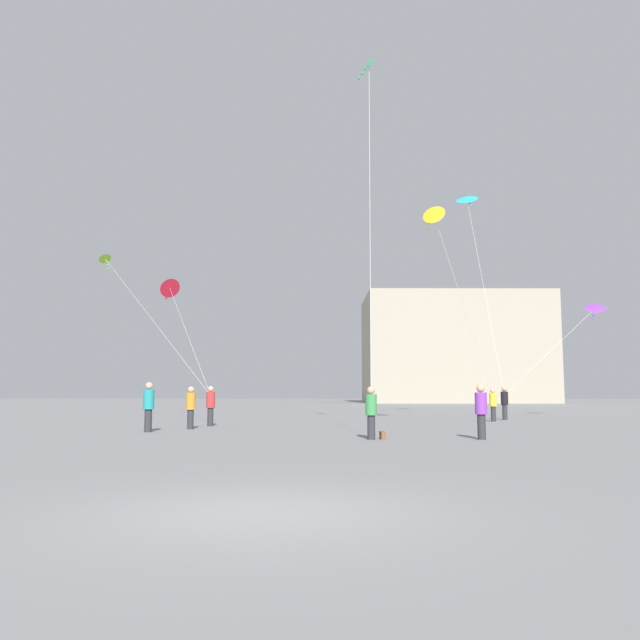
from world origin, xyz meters
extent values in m
plane|color=slate|center=(0.00, 0.00, 0.00)|extent=(300.00, 300.00, 0.00)
cylinder|color=#2D2D33|center=(1.85, 12.33, 0.37)|extent=(0.24, 0.24, 0.74)
cylinder|color=#388C47|center=(1.85, 12.33, 1.06)|extent=(0.35, 0.35, 0.64)
sphere|color=tan|center=(1.85, 12.33, 1.50)|extent=(0.24, 0.24, 0.24)
cylinder|color=#2D2D33|center=(5.23, 12.44, 0.38)|extent=(0.25, 0.25, 0.77)
cylinder|color=purple|center=(5.23, 12.44, 1.10)|extent=(0.37, 0.37, 0.67)
sphere|color=tan|center=(5.23, 12.44, 1.56)|extent=(0.25, 0.25, 0.25)
cylinder|color=#2D2D33|center=(9.51, 27.08, 0.40)|extent=(0.26, 0.26, 0.80)
cylinder|color=black|center=(9.51, 27.08, 1.14)|extent=(0.38, 0.38, 0.69)
sphere|color=tan|center=(9.51, 27.08, 1.62)|extent=(0.26, 0.26, 0.26)
cylinder|color=#2D2D33|center=(-6.11, 15.82, 0.41)|extent=(0.27, 0.27, 0.82)
cylinder|color=teal|center=(-6.11, 15.82, 1.18)|extent=(0.39, 0.39, 0.72)
sphere|color=tan|center=(-6.11, 15.82, 1.68)|extent=(0.27, 0.27, 0.27)
cylinder|color=#2D2D33|center=(-4.72, 20.16, 0.39)|extent=(0.25, 0.25, 0.78)
cylinder|color=red|center=(-4.72, 20.16, 1.12)|extent=(0.37, 0.37, 0.68)
sphere|color=tan|center=(-4.72, 20.16, 1.58)|extent=(0.25, 0.25, 0.25)
cylinder|color=#2D2D33|center=(8.46, 25.09, 0.37)|extent=(0.24, 0.24, 0.75)
cylinder|color=yellow|center=(8.46, 25.09, 1.07)|extent=(0.36, 0.36, 0.65)
sphere|color=tan|center=(8.46, 25.09, 1.52)|extent=(0.24, 0.24, 0.24)
cylinder|color=#2D2D33|center=(-5.01, 17.76, 0.38)|extent=(0.25, 0.25, 0.76)
cylinder|color=orange|center=(-5.01, 17.76, 1.09)|extent=(0.36, 0.36, 0.66)
sphere|color=tan|center=(-5.01, 17.76, 1.55)|extent=(0.25, 0.25, 0.25)
cone|color=#1EB2C6|center=(8.82, 32.28, 13.60)|extent=(1.68, 1.60, 0.88)
sphere|color=#1EB2C6|center=(8.88, 32.16, 13.39)|extent=(0.10, 0.10, 0.10)
sphere|color=#1EB2C6|center=(8.94, 32.03, 13.18)|extent=(0.10, 0.10, 0.10)
sphere|color=#1EB2C6|center=(9.00, 31.90, 12.97)|extent=(0.10, 0.10, 0.10)
cylinder|color=silver|center=(9.17, 29.68, 7.45)|extent=(0.71, 5.22, 12.31)
cone|color=green|center=(2.10, 17.33, 14.74)|extent=(0.81, 1.00, 0.79)
sphere|color=green|center=(1.96, 17.32, 14.53)|extent=(0.10, 0.10, 0.10)
sphere|color=green|center=(1.82, 17.31, 14.32)|extent=(0.10, 0.10, 0.10)
sphere|color=green|center=(1.68, 17.30, 14.11)|extent=(0.10, 0.10, 0.10)
cylinder|color=silver|center=(1.98, 14.83, 8.02)|extent=(0.26, 5.01, 13.45)
cone|color=#8CD12D|center=(-15.07, 34.81, 10.46)|extent=(1.08, 1.10, 0.60)
sphere|color=#8CD12D|center=(-15.02, 34.94, 10.25)|extent=(0.10, 0.10, 0.10)
sphere|color=#8CD12D|center=(-14.96, 35.07, 10.04)|extent=(0.10, 0.10, 0.10)
sphere|color=#8CD12D|center=(-14.91, 35.20, 9.83)|extent=(0.10, 0.10, 0.10)
cylinder|color=silver|center=(-9.89, 27.48, 5.88)|extent=(10.37, 14.67, 9.17)
pyramid|color=purple|center=(15.76, 30.43, 6.35)|extent=(1.08, 0.60, 0.55)
sphere|color=purple|center=(15.66, 30.36, 6.12)|extent=(0.10, 0.10, 0.10)
sphere|color=purple|center=(15.56, 30.26, 5.91)|extent=(0.10, 0.10, 0.10)
sphere|color=purple|center=(15.46, 30.17, 5.70)|extent=(0.10, 0.10, 0.10)
cylinder|color=silver|center=(12.64, 28.77, 3.82)|extent=(6.27, 3.39, 5.05)
cone|color=red|center=(-9.87, 32.11, 7.97)|extent=(1.52, 1.45, 1.19)
sphere|color=red|center=(-9.97, 32.21, 7.76)|extent=(0.10, 0.10, 0.10)
sphere|color=red|center=(-10.06, 32.31, 7.55)|extent=(0.10, 0.10, 0.10)
sphere|color=red|center=(-10.16, 32.42, 7.34)|extent=(0.10, 0.10, 0.10)
cylinder|color=silver|center=(-7.29, 26.13, 4.64)|extent=(5.17, 11.97, 6.69)
cone|color=yellow|center=(5.16, 21.30, 9.56)|extent=(1.21, 1.02, 0.97)
sphere|color=yellow|center=(5.05, 21.40, 9.35)|extent=(0.10, 0.10, 0.10)
sphere|color=yellow|center=(4.94, 21.49, 9.14)|extent=(0.10, 0.10, 0.10)
sphere|color=yellow|center=(4.84, 21.58, 8.93)|extent=(0.10, 0.10, 0.10)
cylinder|color=silver|center=(6.81, 23.20, 5.43)|extent=(3.32, 3.80, 8.27)
cube|color=#A39984|center=(17.00, 87.22, 7.66)|extent=(26.17, 17.82, 15.32)
cube|color=brown|center=(2.20, 12.43, 0.12)|extent=(0.19, 0.34, 0.24)
camera|label=1|loc=(1.00, -7.95, 1.43)|focal=36.66mm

